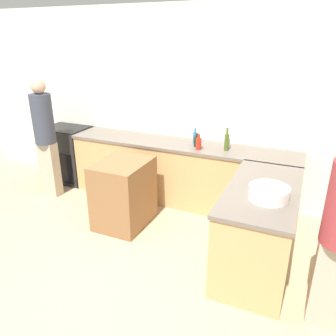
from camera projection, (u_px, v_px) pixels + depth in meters
ground_plane at (116, 272)px, 3.40m from camera, size 14.00×14.00×0.00m
wall_back at (189, 106)px, 4.67m from camera, size 8.00×0.06×2.70m
counter_back at (180, 173)px, 4.73m from camera, size 3.27×0.62×0.89m
counter_peninsula at (259, 227)px, 3.38m from camera, size 0.69×1.48×0.89m
range_oven at (68, 154)px, 5.48m from camera, size 0.75×0.60×0.90m
island_table at (124, 193)px, 4.16m from camera, size 0.59×0.74×0.85m
mixing_bowl at (269, 193)px, 2.97m from camera, size 0.37×0.37×0.12m
wine_bottle_dark at (197, 141)px, 4.42m from camera, size 0.08×0.08×0.18m
hot_sauce_bottle at (199, 143)px, 4.29m from camera, size 0.07×0.07×0.21m
water_bottle_blue at (195, 137)px, 4.56m from camera, size 0.06×0.06×0.21m
olive_oil_bottle at (227, 141)px, 4.24m from camera, size 0.06×0.06×0.30m
vinegar_bottle_clear at (228, 142)px, 4.38m from camera, size 0.06×0.06×0.19m
person_by_range at (45, 135)px, 4.73m from camera, size 0.30×0.30×1.74m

